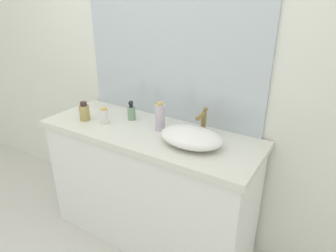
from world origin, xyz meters
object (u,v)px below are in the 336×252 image
(sink_basin, at_px, (191,137))
(spray_can, at_px, (160,117))
(soap_dispenser, at_px, (131,112))
(lotion_bottle, at_px, (104,116))
(perfume_bottle, at_px, (84,112))

(sink_basin, bearing_deg, spray_can, 162.85)
(sink_basin, xyz_separation_m, soap_dispenser, (-0.55, 0.13, 0.01))
(sink_basin, bearing_deg, lotion_bottle, -177.45)
(lotion_bottle, height_order, spray_can, spray_can)
(soap_dispenser, relative_size, perfume_bottle, 1.06)
(perfume_bottle, bearing_deg, soap_dispenser, 33.21)
(lotion_bottle, distance_m, spray_can, 0.41)
(soap_dispenser, bearing_deg, spray_can, -8.71)
(soap_dispenser, distance_m, spray_can, 0.28)
(perfume_bottle, relative_size, spray_can, 0.70)
(lotion_bottle, bearing_deg, sink_basin, 2.55)
(sink_basin, distance_m, perfume_bottle, 0.83)
(perfume_bottle, distance_m, spray_can, 0.57)
(lotion_bottle, xyz_separation_m, spray_can, (0.39, 0.12, 0.04))
(sink_basin, relative_size, spray_can, 2.01)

